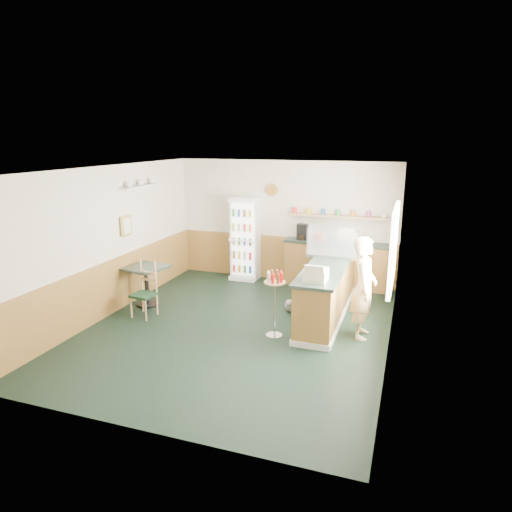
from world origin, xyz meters
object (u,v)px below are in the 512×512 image
at_px(drinks_fridge, 245,239).
at_px(condiment_stand, 275,294).
at_px(cafe_chair, 146,287).
at_px(shopkeeper, 364,288).
at_px(cafe_table, 146,278).
at_px(cash_register, 316,275).
at_px(display_case, 334,242).

bearing_deg(drinks_fridge, condiment_stand, -61.40).
xyz_separation_m(drinks_fridge, cafe_chair, (-0.94, -2.71, -0.40)).
bearing_deg(shopkeeper, cafe_chair, 91.02).
xyz_separation_m(shopkeeper, condiment_stand, (-1.36, -0.45, -0.11)).
height_order(condiment_stand, cafe_table, condiment_stand).
height_order(drinks_fridge, cafe_table, drinks_fridge).
distance_m(shopkeeper, cafe_chair, 3.88).
bearing_deg(cash_register, cafe_chair, 179.62).
bearing_deg(cash_register, condiment_stand, -175.54).
xyz_separation_m(cash_register, cafe_table, (-3.40, 0.52, -0.55)).
bearing_deg(cafe_chair, cash_register, 4.35).
xyz_separation_m(cash_register, cafe_chair, (-3.15, 0.10, -0.57)).
xyz_separation_m(display_case, shopkeeper, (0.70, -1.20, -0.44)).
distance_m(display_case, shopkeeper, 1.46).
bearing_deg(shopkeeper, display_case, 26.59).
distance_m(drinks_fridge, shopkeeper, 3.77).
relative_size(condiment_stand, cafe_table, 1.32).
height_order(drinks_fridge, shopkeeper, drinks_fridge).
relative_size(drinks_fridge, cafe_table, 2.27).
relative_size(drinks_fridge, cash_register, 5.27).
relative_size(display_case, cafe_chair, 0.93).
relative_size(cash_register, shopkeeper, 0.21).
distance_m(cafe_table, cafe_chair, 0.49).
bearing_deg(condiment_stand, cash_register, 3.01).
distance_m(display_case, condiment_stand, 1.86).
bearing_deg(cafe_chair, shopkeeper, 10.78).
xyz_separation_m(display_case, cafe_table, (-3.40, -1.09, -0.72)).
distance_m(drinks_fridge, display_case, 2.54).
height_order(shopkeeper, cafe_table, shopkeeper).
height_order(drinks_fridge, cafe_chair, drinks_fridge).
relative_size(shopkeeper, condiment_stand, 1.54).
xyz_separation_m(drinks_fridge, shopkeeper, (2.91, -2.40, -0.10)).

